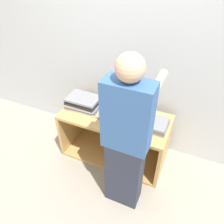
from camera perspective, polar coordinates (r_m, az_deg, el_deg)
ground_plane at (r=2.76m, az=-1.80°, el=-14.93°), size 12.00×12.00×0.00m
wall_back at (r=2.54m, az=4.63°, el=14.35°), size 8.00×0.05×2.40m
cart at (r=2.75m, az=1.30°, el=-5.44°), size 1.26×0.59×0.63m
laptop_open at (r=2.52m, az=1.41°, el=0.68°), size 0.37×0.39×0.25m
laptop_stack_left at (r=2.61m, az=-7.34°, el=2.44°), size 0.39×0.28×0.15m
laptop_stack_right at (r=2.39m, az=9.92°, el=-2.80°), size 0.39×0.27×0.08m
person at (r=1.92m, az=3.77°, el=-7.76°), size 0.40×0.53×1.64m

